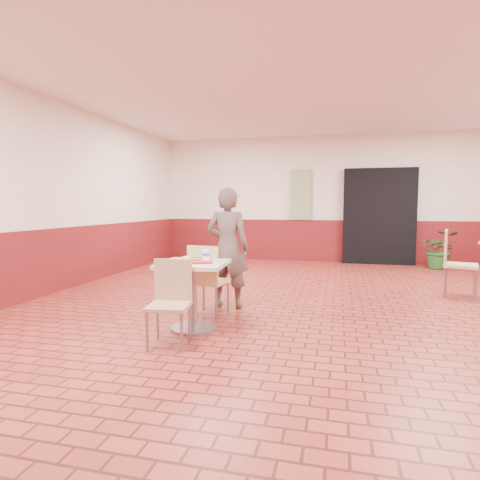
% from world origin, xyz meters
% --- Properties ---
extents(room_shell, '(8.01, 10.01, 3.01)m').
position_xyz_m(room_shell, '(0.00, 0.00, 1.50)').
color(room_shell, maroon).
rests_on(room_shell, ground).
extents(wainscot_band, '(8.00, 10.00, 1.00)m').
position_xyz_m(wainscot_band, '(0.00, 0.00, 0.50)').
color(wainscot_band, maroon).
rests_on(wainscot_band, ground).
extents(corridor_doorway, '(1.60, 0.22, 2.20)m').
position_xyz_m(corridor_doorway, '(1.20, 4.88, 1.10)').
color(corridor_doorway, black).
rests_on(corridor_doorway, ground).
extents(promo_poster, '(0.50, 0.03, 1.20)m').
position_xyz_m(promo_poster, '(-0.60, 4.94, 1.60)').
color(promo_poster, gray).
rests_on(promo_poster, wainscot_band).
extents(main_table, '(0.70, 0.70, 0.74)m').
position_xyz_m(main_table, '(-1.23, -0.77, 0.50)').
color(main_table, beige).
rests_on(main_table, ground).
extents(chair_main_front, '(0.43, 0.43, 0.83)m').
position_xyz_m(chair_main_front, '(-1.28, -1.26, 0.46)').
color(chair_main_front, tan).
rests_on(chair_main_front, ground).
extents(chair_main_back, '(0.46, 0.46, 0.88)m').
position_xyz_m(chair_main_back, '(-1.25, -0.24, 0.49)').
color(chair_main_back, '#D3BF7E').
rests_on(chair_main_back, ground).
extents(customer, '(0.59, 0.40, 1.59)m').
position_xyz_m(customer, '(-1.13, 0.26, 0.80)').
color(customer, brown).
rests_on(customer, ground).
extents(serving_tray, '(0.40, 0.31, 0.03)m').
position_xyz_m(serving_tray, '(-1.23, -0.77, 0.75)').
color(serving_tray, red).
rests_on(serving_tray, main_table).
extents(ring_donut, '(0.12, 0.12, 0.03)m').
position_xyz_m(ring_donut, '(-1.32, -0.74, 0.78)').
color(ring_donut, '#EFD157').
rests_on(ring_donut, serving_tray).
extents(long_john_donut, '(0.16, 0.09, 0.05)m').
position_xyz_m(long_john_donut, '(-1.18, -0.81, 0.79)').
color(long_john_donut, gold).
rests_on(long_john_donut, serving_tray).
extents(paper_cup, '(0.08, 0.08, 0.10)m').
position_xyz_m(paper_cup, '(-1.11, -0.69, 0.82)').
color(paper_cup, white).
rests_on(paper_cup, serving_tray).
extents(chair_second_left, '(0.56, 0.56, 0.99)m').
position_xyz_m(chair_second_left, '(1.99, 1.70, 0.55)').
color(chair_second_left, '#D9C182').
rests_on(chair_second_left, ground).
extents(potted_plant, '(0.83, 0.74, 0.82)m').
position_xyz_m(potted_plant, '(2.40, 4.40, 0.41)').
color(potted_plant, '#255D25').
rests_on(potted_plant, ground).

